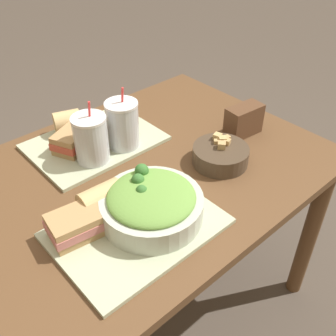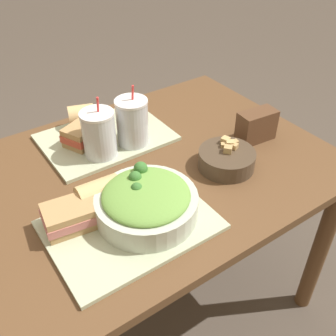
{
  "view_description": "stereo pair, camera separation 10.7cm",
  "coord_description": "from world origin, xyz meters",
  "px_view_note": "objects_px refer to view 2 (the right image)",
  "views": [
    {
      "loc": [
        -0.58,
        -0.77,
        1.45
      ],
      "look_at": [
        -0.01,
        -0.14,
        0.8
      ],
      "focal_mm": 42.0,
      "sensor_mm": 36.0,
      "label": 1
    },
    {
      "loc": [
        -0.5,
        -0.84,
        1.45
      ],
      "look_at": [
        -0.01,
        -0.14,
        0.8
      ],
      "focal_mm": 42.0,
      "sensor_mm": 36.0,
      "label": 2
    }
  ],
  "objects_px": {
    "drink_cup_dark": "(99,135)",
    "sandwich_far": "(84,133)",
    "chip_bag": "(256,126)",
    "drink_cup_red": "(132,123)",
    "baguette_far": "(82,116)",
    "salad_bowl": "(146,202)",
    "sandwich_near": "(73,215)",
    "baguette_near": "(100,193)",
    "soup_bowl": "(227,158)"
  },
  "relations": [
    {
      "from": "sandwich_near",
      "to": "baguette_far",
      "type": "height_order",
      "value": "baguette_far"
    },
    {
      "from": "sandwich_far",
      "to": "drink_cup_dark",
      "type": "bearing_deg",
      "value": -108.42
    },
    {
      "from": "salad_bowl",
      "to": "sandwich_near",
      "type": "distance_m",
      "value": 0.19
    },
    {
      "from": "baguette_near",
      "to": "baguette_far",
      "type": "relative_size",
      "value": 1.11
    },
    {
      "from": "salad_bowl",
      "to": "sandwich_near",
      "type": "bearing_deg",
      "value": 156.32
    },
    {
      "from": "sandwich_near",
      "to": "sandwich_far",
      "type": "relative_size",
      "value": 0.98
    },
    {
      "from": "sandwich_near",
      "to": "chip_bag",
      "type": "height_order",
      "value": "chip_bag"
    },
    {
      "from": "salad_bowl",
      "to": "baguette_near",
      "type": "relative_size",
      "value": 2.25
    },
    {
      "from": "chip_bag",
      "to": "soup_bowl",
      "type": "bearing_deg",
      "value": -155.95
    },
    {
      "from": "baguette_near",
      "to": "baguette_far",
      "type": "bearing_deg",
      "value": -15.39
    },
    {
      "from": "sandwich_near",
      "to": "sandwich_far",
      "type": "xyz_separation_m",
      "value": [
        0.19,
        0.34,
        0.0
      ]
    },
    {
      "from": "salad_bowl",
      "to": "drink_cup_red",
      "type": "xyz_separation_m",
      "value": [
        0.15,
        0.32,
        0.03
      ]
    },
    {
      "from": "drink_cup_red",
      "to": "salad_bowl",
      "type": "bearing_deg",
      "value": -114.98
    },
    {
      "from": "soup_bowl",
      "to": "sandwich_far",
      "type": "distance_m",
      "value": 0.47
    },
    {
      "from": "sandwich_near",
      "to": "baguette_near",
      "type": "xyz_separation_m",
      "value": [
        0.09,
        0.03,
        0.01
      ]
    },
    {
      "from": "baguette_far",
      "to": "chip_bag",
      "type": "height_order",
      "value": "chip_bag"
    },
    {
      "from": "salad_bowl",
      "to": "drink_cup_red",
      "type": "bearing_deg",
      "value": 65.02
    },
    {
      "from": "drink_cup_red",
      "to": "soup_bowl",
      "type": "bearing_deg",
      "value": -56.8
    },
    {
      "from": "sandwich_near",
      "to": "drink_cup_dark",
      "type": "xyz_separation_m",
      "value": [
        0.2,
        0.24,
        0.04
      ]
    },
    {
      "from": "baguette_far",
      "to": "salad_bowl",
      "type": "bearing_deg",
      "value": -167.43
    },
    {
      "from": "drink_cup_red",
      "to": "baguette_far",
      "type": "bearing_deg",
      "value": 115.14
    },
    {
      "from": "soup_bowl",
      "to": "baguette_far",
      "type": "distance_m",
      "value": 0.53
    },
    {
      "from": "salad_bowl",
      "to": "soup_bowl",
      "type": "bearing_deg",
      "value": 8.78
    },
    {
      "from": "drink_cup_dark",
      "to": "sandwich_far",
      "type": "bearing_deg",
      "value": 96.28
    },
    {
      "from": "salad_bowl",
      "to": "chip_bag",
      "type": "relative_size",
      "value": 1.98
    },
    {
      "from": "baguette_far",
      "to": "chip_bag",
      "type": "xyz_separation_m",
      "value": [
        0.45,
        -0.4,
        0.0
      ]
    },
    {
      "from": "sandwich_far",
      "to": "drink_cup_red",
      "type": "distance_m",
      "value": 0.17
    },
    {
      "from": "sandwich_near",
      "to": "chip_bag",
      "type": "bearing_deg",
      "value": 10.99
    },
    {
      "from": "sandwich_far",
      "to": "baguette_far",
      "type": "height_order",
      "value": "baguette_far"
    },
    {
      "from": "salad_bowl",
      "to": "sandwich_far",
      "type": "height_order",
      "value": "salad_bowl"
    },
    {
      "from": "drink_cup_dark",
      "to": "chip_bag",
      "type": "xyz_separation_m",
      "value": [
        0.48,
        -0.21,
        -0.03
      ]
    },
    {
      "from": "sandwich_far",
      "to": "chip_bag",
      "type": "height_order",
      "value": "chip_bag"
    },
    {
      "from": "sandwich_far",
      "to": "baguette_far",
      "type": "distance_m",
      "value": 0.11
    },
    {
      "from": "soup_bowl",
      "to": "baguette_near",
      "type": "relative_size",
      "value": 1.47
    },
    {
      "from": "chip_bag",
      "to": "sandwich_near",
      "type": "bearing_deg",
      "value": -171.42
    },
    {
      "from": "baguette_far",
      "to": "chip_bag",
      "type": "bearing_deg",
      "value": -112.7
    },
    {
      "from": "drink_cup_red",
      "to": "baguette_near",
      "type": "bearing_deg",
      "value": -137.14
    },
    {
      "from": "sandwich_near",
      "to": "sandwich_far",
      "type": "bearing_deg",
      "value": 68.61
    },
    {
      "from": "soup_bowl",
      "to": "chip_bag",
      "type": "xyz_separation_m",
      "value": [
        0.18,
        0.06,
        0.02
      ]
    },
    {
      "from": "baguette_far",
      "to": "drink_cup_dark",
      "type": "bearing_deg",
      "value": -169.42
    },
    {
      "from": "baguette_far",
      "to": "drink_cup_dark",
      "type": "xyz_separation_m",
      "value": [
        -0.03,
        -0.19,
        0.03
      ]
    },
    {
      "from": "sandwich_far",
      "to": "salad_bowl",
      "type": "bearing_deg",
      "value": -117.17
    },
    {
      "from": "soup_bowl",
      "to": "sandwich_near",
      "type": "xyz_separation_m",
      "value": [
        -0.49,
        0.03,
        0.01
      ]
    },
    {
      "from": "soup_bowl",
      "to": "chip_bag",
      "type": "height_order",
      "value": "chip_bag"
    },
    {
      "from": "baguette_near",
      "to": "salad_bowl",
      "type": "bearing_deg",
      "value": -139.84
    },
    {
      "from": "soup_bowl",
      "to": "baguette_far",
      "type": "height_order",
      "value": "baguette_far"
    },
    {
      "from": "chip_bag",
      "to": "drink_cup_red",
      "type": "bearing_deg",
      "value": 155.74
    },
    {
      "from": "chip_bag",
      "to": "baguette_near",
      "type": "bearing_deg",
      "value": -173.93
    },
    {
      "from": "baguette_near",
      "to": "chip_bag",
      "type": "distance_m",
      "value": 0.59
    },
    {
      "from": "sandwich_near",
      "to": "salad_bowl",
      "type": "bearing_deg",
      "value": -15.72
    }
  ]
}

